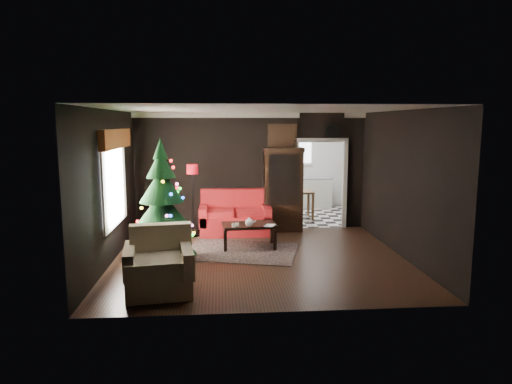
{
  "coord_description": "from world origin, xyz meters",
  "views": [
    {
      "loc": [
        -0.73,
        -8.39,
        2.55
      ],
      "look_at": [
        0.0,
        0.9,
        1.15
      ],
      "focal_mm": 32.13,
      "sensor_mm": 36.0,
      "label": 1
    }
  ],
  "objects": [
    {
      "name": "rug",
      "position": [
        -0.36,
        0.53,
        0.01
      ],
      "size": [
        2.6,
        2.16,
        0.01
      ],
      "primitive_type": "cube",
      "rotation": [
        0.0,
        0.0,
        -0.26
      ],
      "color": "#352C32",
      "rests_on": "ground"
    },
    {
      "name": "floor",
      "position": [
        0.0,
        0.0,
        0.0
      ],
      "size": [
        5.5,
        5.5,
        0.0
      ],
      "primitive_type": "plane",
      "color": "black",
      "rests_on": "ground"
    },
    {
      "name": "christmas_tree",
      "position": [
        -1.8,
        -0.05,
        1.05
      ],
      "size": [
        1.35,
        1.35,
        2.34
      ],
      "primitive_type": null,
      "rotation": [
        0.0,
        0.0,
        0.1
      ],
      "color": "black",
      "rests_on": "ground"
    },
    {
      "name": "kitchen_floor",
      "position": [
        1.7,
        4.0,
        0.0
      ],
      "size": [
        3.0,
        3.0,
        0.0
      ],
      "primitive_type": "plane",
      "color": "white",
      "rests_on": "ground"
    },
    {
      "name": "kitchen_counter",
      "position": [
        1.7,
        5.2,
        0.45
      ],
      "size": [
        1.8,
        0.6,
        0.9
      ],
      "primitive_type": "cube",
      "color": "silver",
      "rests_on": "ground"
    },
    {
      "name": "wall_clock",
      "position": [
        1.95,
        2.45,
        2.38
      ],
      "size": [
        0.32,
        0.32,
        0.06
      ],
      "primitive_type": "cylinder",
      "color": "white",
      "rests_on": "wall_back"
    },
    {
      "name": "kitchen_table",
      "position": [
        1.4,
        3.7,
        0.38
      ],
      "size": [
        0.7,
        0.7,
        0.75
      ],
      "primitive_type": null,
      "color": "#51371E",
      "rests_on": "ground"
    },
    {
      "name": "painting",
      "position": [
        0.75,
        2.46,
        2.25
      ],
      "size": [
        0.62,
        0.05,
        0.52
      ],
      "primitive_type": "cube",
      "color": "#BC7945",
      "rests_on": "wall_back"
    },
    {
      "name": "coffee_table",
      "position": [
        -0.15,
        0.82,
        0.26
      ],
      "size": [
        1.14,
        0.75,
        0.49
      ],
      "primitive_type": null,
      "rotation": [
        0.0,
        0.0,
        0.09
      ],
      "color": "black",
      "rests_on": "rug"
    },
    {
      "name": "ceiling",
      "position": [
        0.0,
        0.0,
        2.8
      ],
      "size": [
        5.5,
        5.5,
        0.0
      ],
      "primitive_type": "plane",
      "rotation": [
        3.14,
        0.0,
        0.0
      ],
      "color": "white",
      "rests_on": "ground"
    },
    {
      "name": "valance",
      "position": [
        -2.63,
        0.2,
        2.27
      ],
      "size": [
        0.12,
        2.1,
        0.35
      ],
      "primitive_type": "cube",
      "color": "brown",
      "rests_on": "wall_left"
    },
    {
      "name": "wall_back",
      "position": [
        0.0,
        2.5,
        1.4
      ],
      "size": [
        5.5,
        0.0,
        5.5
      ],
      "primitive_type": "plane",
      "rotation": [
        1.57,
        0.0,
        0.0
      ],
      "color": "black",
      "rests_on": "ground"
    },
    {
      "name": "left_window",
      "position": [
        -2.71,
        0.2,
        1.45
      ],
      "size": [
        0.05,
        1.6,
        1.4
      ],
      "primitive_type": "cube",
      "color": "white",
      "rests_on": "wall_left"
    },
    {
      "name": "loveseat",
      "position": [
        -0.4,
        2.05,
        0.5
      ],
      "size": [
        1.7,
        0.9,
        1.0
      ],
      "primitive_type": null,
      "color": "#9F0B16",
      "rests_on": "ground"
    },
    {
      "name": "kitchen_window",
      "position": [
        1.7,
        5.45,
        1.7
      ],
      "size": [
        0.7,
        0.06,
        0.7
      ],
      "primitive_type": "cube",
      "color": "white",
      "rests_on": "ground"
    },
    {
      "name": "curio_cabinet",
      "position": [
        0.75,
        2.27,
        0.95
      ],
      "size": [
        0.9,
        0.45,
        1.9
      ],
      "primitive_type": null,
      "color": "black",
      "rests_on": "ground"
    },
    {
      "name": "cup_b",
      "position": [
        -0.48,
        0.55,
        0.53
      ],
      "size": [
        0.09,
        0.09,
        0.07
      ],
      "primitive_type": "cylinder",
      "rotation": [
        0.0,
        0.0,
        -0.19
      ],
      "color": "silver",
      "rests_on": "coffee_table"
    },
    {
      "name": "wall_left",
      "position": [
        -2.75,
        0.0,
        1.4
      ],
      "size": [
        0.0,
        5.5,
        5.5
      ],
      "primitive_type": "plane",
      "rotation": [
        1.57,
        0.0,
        1.57
      ],
      "color": "black",
      "rests_on": "ground"
    },
    {
      "name": "wall_front",
      "position": [
        0.0,
        -2.5,
        1.4
      ],
      "size": [
        5.5,
        0.0,
        5.5
      ],
      "primitive_type": "plane",
      "rotation": [
        -1.57,
        0.0,
        0.0
      ],
      "color": "black",
      "rests_on": "ground"
    },
    {
      "name": "doorway",
      "position": [
        1.7,
        2.5,
        1.05
      ],
      "size": [
        1.1,
        0.1,
        2.1
      ],
      "primitive_type": null,
      "color": "white",
      "rests_on": "ground"
    },
    {
      "name": "floor_lamp",
      "position": [
        -1.35,
        1.86,
        0.83
      ],
      "size": [
        0.34,
        0.34,
        1.63
      ],
      "primitive_type": null,
      "rotation": [
        0.0,
        0.0,
        -0.3
      ],
      "color": "black",
      "rests_on": "ground"
    },
    {
      "name": "wall_right",
      "position": [
        2.75,
        0.0,
        1.4
      ],
      "size": [
        0.0,
        5.5,
        5.5
      ],
      "primitive_type": "plane",
      "rotation": [
        1.57,
        0.0,
        -1.57
      ],
      "color": "black",
      "rests_on": "ground"
    },
    {
      "name": "book",
      "position": [
        0.17,
        0.61,
        0.63
      ],
      "size": [
        0.18,
        0.09,
        0.26
      ],
      "primitive_type": "imported",
      "rotation": [
        0.0,
        0.0,
        -0.4
      ],
      "color": "tan",
      "rests_on": "coffee_table"
    },
    {
      "name": "teapot",
      "position": [
        -0.16,
        0.55,
        0.59
      ],
      "size": [
        0.22,
        0.22,
        0.18
      ],
      "primitive_type": null,
      "rotation": [
        0.0,
        0.0,
        0.19
      ],
      "color": "white",
      "rests_on": "coffee_table"
    },
    {
      "name": "cup_a",
      "position": [
        -0.4,
        0.65,
        0.53
      ],
      "size": [
        0.09,
        0.09,
        0.06
      ],
      "primitive_type": "cylinder",
      "rotation": [
        0.0,
        0.0,
        -0.17
      ],
      "color": "beige",
      "rests_on": "coffee_table"
    },
    {
      "name": "armchair",
      "position": [
        -1.68,
        -1.6,
        0.46
      ],
      "size": [
        1.15,
        1.15,
        1.04
      ],
      "primitive_type": null,
      "rotation": [
        0.0,
        0.0,
        0.14
      ],
      "color": "tan",
      "rests_on": "ground"
    }
  ]
}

